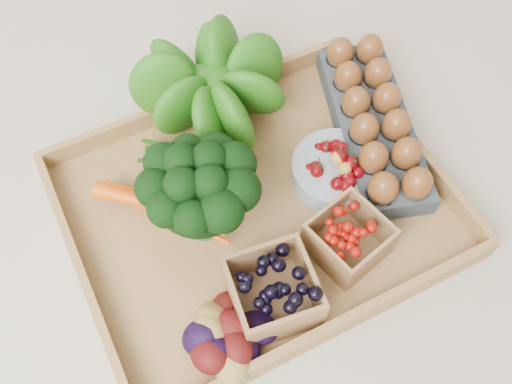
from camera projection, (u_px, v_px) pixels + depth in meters
name	position (u px, v px, depth m)	size (l,w,h in m)	color
ground	(256.00, 212.00, 0.88)	(4.00, 4.00, 0.00)	beige
tray	(256.00, 209.00, 0.88)	(0.55, 0.45, 0.01)	#A27844
carrots	(160.00, 209.00, 0.85)	(0.18, 0.13, 0.04)	#F05309
lettuce	(212.00, 81.00, 0.90)	(0.16, 0.16, 0.16)	#1A450A
broccoli	(201.00, 206.00, 0.80)	(0.16, 0.16, 0.13)	black
cherry_bowl	(336.00, 171.00, 0.88)	(0.14, 0.14, 0.04)	#8C9EA5
egg_carton	(372.00, 126.00, 0.93)	(0.11, 0.32, 0.04)	#384147
potatoes	(223.00, 339.00, 0.73)	(0.14, 0.14, 0.08)	#3B0A09
punnet_blackberry	(273.00, 292.00, 0.76)	(0.11, 0.11, 0.08)	black
punnet_raspberry	(348.00, 239.00, 0.81)	(0.10, 0.10, 0.07)	maroon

